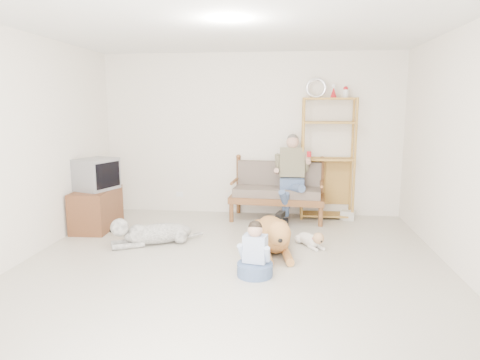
# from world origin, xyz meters

# --- Properties ---
(floor) EXTENTS (5.50, 5.50, 0.00)m
(floor) POSITION_xyz_m (0.00, 0.00, 0.00)
(floor) COLOR silver
(floor) RESTS_ON ground
(ceiling) EXTENTS (5.50, 5.50, 0.00)m
(ceiling) POSITION_xyz_m (0.00, 0.00, 2.70)
(ceiling) COLOR white
(ceiling) RESTS_ON ground
(wall_back) EXTENTS (5.00, 0.00, 5.00)m
(wall_back) POSITION_xyz_m (0.00, 2.75, 1.35)
(wall_back) COLOR white
(wall_back) RESTS_ON ground
(wall_front) EXTENTS (5.00, 0.00, 5.00)m
(wall_front) POSITION_xyz_m (0.00, -2.75, 1.35)
(wall_front) COLOR white
(wall_front) RESTS_ON ground
(wall_left) EXTENTS (0.00, 5.50, 5.50)m
(wall_left) POSITION_xyz_m (-2.50, 0.00, 1.35)
(wall_left) COLOR white
(wall_left) RESTS_ON ground
(wall_right) EXTENTS (0.00, 5.50, 5.50)m
(wall_right) POSITION_xyz_m (2.50, 0.00, 1.35)
(wall_right) COLOR white
(wall_right) RESTS_ON ground
(loveseat) EXTENTS (1.55, 0.81, 0.95)m
(loveseat) POSITION_xyz_m (0.47, 2.43, 0.49)
(loveseat) COLOR brown
(loveseat) RESTS_ON ground
(man) EXTENTS (0.53, 0.75, 1.22)m
(man) POSITION_xyz_m (0.68, 2.24, 0.64)
(man) COLOR #495F85
(man) RESTS_ON loveseat
(etagere) EXTENTS (0.87, 0.38, 2.27)m
(etagere) POSITION_xyz_m (1.27, 2.55, 1.01)
(etagere) COLOR gold
(etagere) RESTS_ON ground
(book_stack) EXTENTS (0.26, 0.22, 0.14)m
(book_stack) POSITION_xyz_m (1.62, 2.46, 0.07)
(book_stack) COLOR silver
(book_stack) RESTS_ON ground
(tv_stand) EXTENTS (0.52, 0.91, 0.60)m
(tv_stand) POSITION_xyz_m (-2.23, 1.53, 0.30)
(tv_stand) COLOR brown
(tv_stand) RESTS_ON ground
(crt_tv) EXTENTS (0.61, 0.67, 0.46)m
(crt_tv) POSITION_xyz_m (-2.19, 1.54, 0.83)
(crt_tv) COLOR gray
(crt_tv) RESTS_ON tv_stand
(wall_outlet) EXTENTS (0.12, 0.02, 0.08)m
(wall_outlet) POSITION_xyz_m (-1.25, 2.73, 0.30)
(wall_outlet) COLOR white
(wall_outlet) RESTS_ON ground
(golden_retriever) EXTENTS (0.58, 1.65, 0.50)m
(golden_retriever) POSITION_xyz_m (0.46, 0.86, 0.20)
(golden_retriever) COLOR #CC8246
(golden_retriever) RESTS_ON ground
(shaggy_dog) EXTENTS (1.18, 0.72, 0.39)m
(shaggy_dog) POSITION_xyz_m (-1.19, 0.88, 0.16)
(shaggy_dog) COLOR white
(shaggy_dog) RESTS_ON ground
(terrier) EXTENTS (0.38, 0.55, 0.23)m
(terrier) POSITION_xyz_m (0.95, 1.01, 0.10)
(terrier) COLOR white
(terrier) RESTS_ON ground
(child) EXTENTS (0.39, 0.39, 0.62)m
(child) POSITION_xyz_m (0.28, -0.03, 0.22)
(child) COLOR #495F85
(child) RESTS_ON ground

